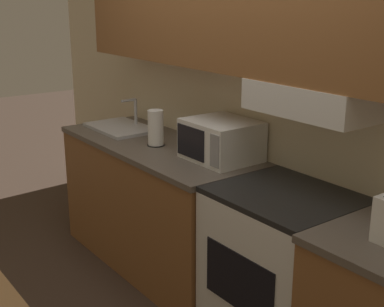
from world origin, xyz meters
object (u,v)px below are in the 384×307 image
at_px(stove_range, 282,272).
at_px(sink_basin, 121,127).
at_px(paper_towel_roll, 156,128).
at_px(microwave, 221,140).

xyz_separation_m(stove_range, sink_basin, (-1.71, -0.01, 0.47)).
xyz_separation_m(stove_range, paper_towel_roll, (-1.17, -0.04, 0.58)).
distance_m(microwave, sink_basin, 1.06).
distance_m(microwave, paper_towel_roll, 0.53).
distance_m(stove_range, sink_basin, 1.77).
bearing_deg(paper_towel_roll, stove_range, 1.96).
bearing_deg(stove_range, paper_towel_roll, -178.04).
distance_m(stove_range, paper_towel_roll, 1.30).
height_order(stove_range, microwave, microwave).
distance_m(stove_range, microwave, 0.88).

